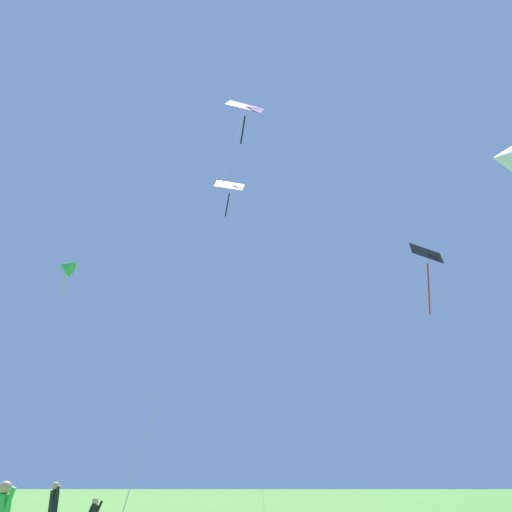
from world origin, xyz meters
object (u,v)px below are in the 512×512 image
kite_black_large (428,268)px  person_near_tree (53,507)px  kite_green_small (66,267)px  kite_pink_low (229,194)px  kite_purple_streamer (242,118)px

kite_black_large → person_near_tree: size_ratio=10.50×
kite_black_large → person_near_tree: (-16.59, -18.42, -13.88)m
kite_black_large → kite_green_small: 28.94m
kite_black_large → kite_green_small: (-27.46, 8.44, 3.49)m
kite_pink_low → kite_green_small: kite_pink_low is taller
kite_purple_streamer → kite_green_small: bearing=120.3°
kite_black_large → kite_green_small: kite_green_small is taller
kite_black_large → kite_pink_low: size_ratio=0.71×
kite_purple_streamer → person_near_tree: bearing=174.5°
kite_black_large → kite_pink_low: kite_pink_low is taller
kite_purple_streamer → person_near_tree: 13.38m
kite_pink_low → kite_green_small: bearing=158.3°
kite_purple_streamer → kite_pink_low: kite_pink_low is taller
kite_green_small → person_near_tree: (10.87, -26.85, -17.37)m
kite_green_small → kite_purple_streamer: bearing=-59.7°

